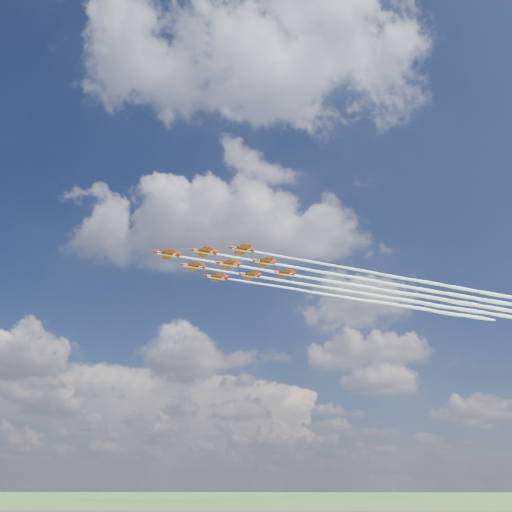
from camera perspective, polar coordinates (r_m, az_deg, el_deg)
The scene contains 10 objects.
ground at distance 156.63m, azimuth -7.01°, elevation -26.23°, with size 600.00×600.00×0.00m, color #2D511E.
jet_lead at distance 192.33m, azimuth 11.60°, elevation -3.34°, with size 136.82×71.59×2.37m.
jet_row2_port at distance 193.56m, azimuth 15.24°, elevation -3.10°, with size 136.82×71.59×2.37m.
jet_row2_starb at distance 202.93m, azimuth 13.12°, elevation -4.35°, with size 136.82×71.59×2.37m.
jet_row3_port at distance 195.56m, azimuth 18.82°, elevation -2.85°, with size 136.82×71.59×2.37m.
jet_row3_centre at distance 204.45m, azimuth 16.56°, elevation -4.11°, with size 136.82×71.59×2.37m.
jet_row3_starb at distance 213.72m, azimuth 14.49°, elevation -5.25°, with size 136.82×71.59×2.37m.
jet_row4_port at distance 206.69m, azimuth 19.93°, elevation -3.86°, with size 136.82×71.59×2.37m.
jet_row4_starb at distance 215.50m, azimuth 17.74°, elevation -5.01°, with size 136.82×71.59×2.37m.
jet_tail at distance 217.96m, azimuth 20.94°, elevation -4.76°, with size 136.82×71.59×2.37m.
Camera 1 is at (28.65, -153.93, 4.19)m, focal length 35.00 mm.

